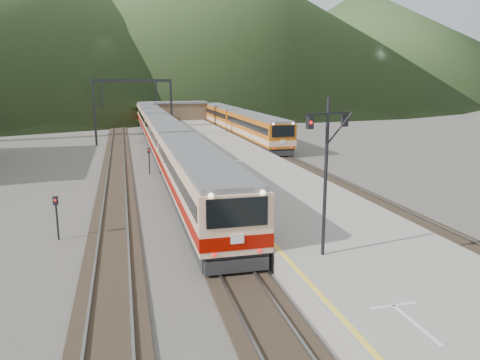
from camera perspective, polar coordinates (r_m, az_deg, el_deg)
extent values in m
cube|color=black|center=(45.75, -8.53, 2.08)|extent=(2.60, 200.00, 0.12)
cube|color=slate|center=(45.67, -9.44, 2.16)|extent=(0.10, 200.00, 0.14)
cube|color=slate|center=(45.80, -7.64, 2.25)|extent=(0.10, 200.00, 0.14)
cube|color=black|center=(45.56, -14.80, 1.77)|extent=(2.60, 200.00, 0.12)
cube|color=slate|center=(45.56, -15.71, 1.84)|extent=(0.10, 200.00, 0.14)
cube|color=slate|center=(45.53, -13.90, 1.94)|extent=(0.10, 200.00, 0.14)
cube|color=black|center=(48.19, 5.21, 2.68)|extent=(2.60, 200.00, 0.12)
cube|color=slate|center=(47.94, 4.40, 2.77)|extent=(0.10, 200.00, 0.14)
cube|color=slate|center=(48.42, 6.02, 2.83)|extent=(0.10, 200.00, 0.14)
cube|color=gray|center=(44.60, -1.11, 2.53)|extent=(8.00, 100.00, 1.00)
cube|color=black|center=(60.07, -17.31, 7.86)|extent=(0.25, 0.25, 8.00)
cube|color=black|center=(60.28, -8.37, 8.30)|extent=(0.25, 0.25, 8.00)
cube|color=black|center=(59.86, -13.01, 11.73)|extent=(9.30, 0.22, 0.35)
cube|color=black|center=(85.00, -16.45, 9.05)|extent=(0.25, 0.25, 8.00)
cube|color=black|center=(85.16, -10.11, 9.36)|extent=(0.25, 0.25, 8.00)
cube|color=black|center=(84.86, -13.41, 11.78)|extent=(9.30, 0.22, 0.35)
cube|color=brown|center=(83.62, -7.35, 8.30)|extent=(9.00, 4.00, 2.80)
cube|color=slate|center=(83.53, -7.38, 9.36)|extent=(9.40, 4.40, 0.30)
cone|color=#2C4821|center=(199.31, -25.56, 17.45)|extent=(180.00, 180.00, 60.00)
cone|color=#2C4821|center=(239.15, -6.06, 19.28)|extent=(220.00, 220.00, 75.00)
cone|color=#2C4821|center=(243.92, 14.47, 15.88)|extent=(160.00, 160.00, 50.00)
cube|color=#D8AA88|center=(28.68, -5.26, 0.28)|extent=(3.08, 20.70, 3.76)
cube|color=#D8AA88|center=(49.48, -9.08, 5.23)|extent=(3.08, 20.70, 3.76)
cube|color=#D8AA88|center=(70.52, -10.65, 7.23)|extent=(3.08, 20.70, 3.76)
cube|color=#D8AA88|center=(91.63, -11.50, 8.31)|extent=(3.08, 20.70, 3.76)
cube|color=#AE540F|center=(57.22, 2.00, 6.22)|extent=(2.93, 19.71, 3.58)
cube|color=#AE540F|center=(76.76, -2.21, 7.76)|extent=(2.93, 19.71, 3.58)
cylinder|color=black|center=(18.76, 10.38, 0.15)|extent=(0.14, 0.14, 6.33)
cube|color=black|center=(18.40, 10.69, 7.98)|extent=(2.11, 0.76, 0.07)
cube|color=black|center=(17.83, 8.52, 6.96)|extent=(0.29, 0.25, 0.50)
cube|color=black|center=(19.05, 12.65, 7.13)|extent=(0.29, 0.25, 0.50)
cylinder|color=black|center=(40.71, -11.00, 2.08)|extent=(0.10, 0.10, 2.00)
cube|color=black|center=(40.54, -11.06, 3.54)|extent=(0.24, 0.19, 0.45)
cylinder|color=black|center=(25.48, -21.39, -4.65)|extent=(0.10, 0.10, 2.00)
cube|color=black|center=(25.21, -21.58, -2.36)|extent=(0.26, 0.21, 0.45)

